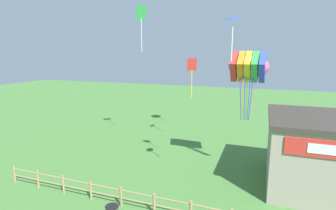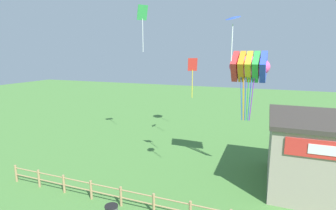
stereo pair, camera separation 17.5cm
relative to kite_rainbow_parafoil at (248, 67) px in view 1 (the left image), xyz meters
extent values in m
cylinder|color=#9E7F56|center=(-13.32, -6.33, -6.62)|extent=(0.14, 0.14, 1.10)
cylinder|color=#9E7F56|center=(-11.42, -6.33, -6.62)|extent=(0.14, 0.14, 1.10)
cylinder|color=#9E7F56|center=(-9.51, -6.33, -6.62)|extent=(0.14, 0.14, 1.10)
cylinder|color=#9E7F56|center=(-7.61, -6.33, -6.62)|extent=(0.14, 0.14, 1.10)
cylinder|color=#9E7F56|center=(-5.70, -6.33, -6.62)|extent=(0.14, 0.14, 1.10)
cylinder|color=#9E7F56|center=(-3.79, -6.33, -6.62)|extent=(0.14, 0.14, 1.10)
cylinder|color=#9E7F56|center=(-3.79, -6.33, -6.24)|extent=(19.06, 0.07, 0.07)
cylinder|color=#9E7F56|center=(-3.79, -6.33, -6.68)|extent=(19.06, 0.07, 0.07)
cylinder|color=black|center=(-5.37, -7.73, -6.29)|extent=(0.64, 0.64, 0.04)
ellipsoid|color=#E54C8C|center=(0.00, 0.00, 0.01)|extent=(2.59, 2.04, 1.91)
cube|color=red|center=(-0.85, 0.05, 0.01)|extent=(0.45, 1.96, 1.94)
cube|color=orange|center=(-0.42, 0.02, 0.01)|extent=(0.45, 1.96, 1.94)
cube|color=yellow|center=(0.00, 0.00, 0.01)|extent=(0.45, 1.96, 1.94)
cube|color=green|center=(0.42, -0.02, 0.01)|extent=(0.45, 1.96, 1.94)
cube|color=blue|center=(0.85, -0.04, 0.01)|extent=(0.45, 1.96, 1.94)
cylinder|color=blue|center=(-0.35, -0.20, -2.04)|extent=(0.24, 0.43, 2.83)
cylinder|color=orange|center=(-0.23, -0.21, -2.04)|extent=(0.17, 0.45, 2.83)
cylinder|color=blue|center=(-0.10, -0.22, -2.04)|extent=(0.09, 0.45, 2.83)
cylinder|color=green|center=(0.03, -0.22, -2.04)|extent=(0.09, 0.45, 2.83)
cylinder|color=blue|center=(0.16, -0.22, -2.04)|extent=(0.17, 0.45, 2.83)
cylinder|color=purple|center=(0.28, -0.21, -2.04)|extent=(0.24, 0.43, 2.83)
cube|color=red|center=(-3.45, -0.80, 0.12)|extent=(0.63, 0.41, 0.82)
cylinder|color=yellow|center=(-3.45, -0.80, -1.12)|extent=(0.05, 0.05, 1.83)
cone|color=blue|center=(-0.58, -4.16, 2.48)|extent=(0.99, 0.99, 0.28)
cylinder|color=silver|center=(-0.58, -4.16, 1.32)|extent=(0.05, 0.05, 1.73)
cube|color=green|center=(-8.70, 2.69, 4.08)|extent=(0.85, 0.90, 1.14)
cylinder|color=white|center=(-8.70, 2.69, 2.28)|extent=(0.05, 0.05, 2.65)
camera|label=1|loc=(1.00, -17.33, 0.80)|focal=28.00mm
camera|label=2|loc=(1.17, -17.27, 0.80)|focal=28.00mm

